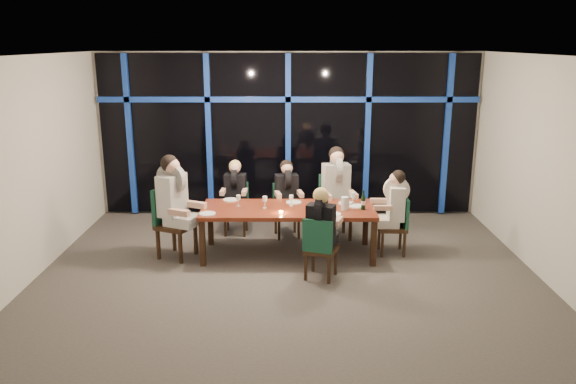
# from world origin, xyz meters

# --- Properties ---
(room) EXTENTS (7.04, 7.00, 3.02)m
(room) POSITION_xyz_m (0.00, 0.00, 2.02)
(room) COLOR #534E49
(room) RESTS_ON ground
(window_wall) EXTENTS (6.86, 0.43, 2.94)m
(window_wall) POSITION_xyz_m (0.01, 2.93, 1.55)
(window_wall) COLOR black
(window_wall) RESTS_ON ground
(dining_table) EXTENTS (2.60, 1.00, 0.75)m
(dining_table) POSITION_xyz_m (0.00, 0.80, 0.68)
(dining_table) COLOR maroon
(dining_table) RESTS_ON ground
(chair_far_left) EXTENTS (0.42, 0.42, 0.86)m
(chair_far_left) POSITION_xyz_m (-0.88, 1.84, 0.48)
(chair_far_left) COLOR #301D10
(chair_far_left) RESTS_ON ground
(chair_far_mid) EXTENTS (0.48, 0.48, 0.89)m
(chair_far_mid) POSITION_xyz_m (-0.03, 1.70, 0.49)
(chair_far_mid) COLOR #301D10
(chair_far_mid) RESTS_ON ground
(chair_far_right) EXTENTS (0.56, 0.56, 1.04)m
(chair_far_right) POSITION_xyz_m (0.78, 1.66, 0.58)
(chair_far_right) COLOR #301D10
(chair_far_right) RESTS_ON ground
(chair_end_left) EXTENTS (0.66, 0.66, 1.07)m
(chair_end_left) POSITION_xyz_m (-1.77, 0.75, 0.60)
(chair_end_left) COLOR #301D10
(chair_end_left) RESTS_ON ground
(chair_end_right) EXTENTS (0.42, 0.42, 0.90)m
(chair_end_right) POSITION_xyz_m (1.67, 0.86, 0.50)
(chair_end_right) COLOR #301D10
(chair_end_right) RESTS_ON ground
(chair_near_mid) EXTENTS (0.53, 0.53, 0.89)m
(chair_near_mid) POSITION_xyz_m (0.43, -0.14, 0.50)
(chair_near_mid) COLOR #301D10
(chair_near_mid) RESTS_ON ground
(diner_far_left) EXTENTS (0.44, 0.54, 0.84)m
(diner_far_left) POSITION_xyz_m (-0.88, 1.77, 0.83)
(diner_far_left) COLOR black
(diner_far_left) RESTS_ON ground
(diner_far_mid) EXTENTS (0.48, 0.59, 0.86)m
(diner_far_mid) POSITION_xyz_m (-0.02, 1.63, 0.85)
(diner_far_mid) COLOR black
(diner_far_mid) RESTS_ON ground
(diner_far_right) EXTENTS (0.57, 0.69, 1.02)m
(diner_far_right) POSITION_xyz_m (0.79, 1.57, 0.99)
(diner_far_right) COLOR black
(diner_far_right) RESTS_ON ground
(diner_end_left) EXTENTS (0.74, 0.68, 1.04)m
(diner_end_left) POSITION_xyz_m (-1.68, 0.71, 1.02)
(diner_end_left) COLOR black
(diner_end_left) RESTS_ON ground
(diner_end_right) EXTENTS (0.56, 0.45, 0.87)m
(diner_end_right) POSITION_xyz_m (1.60, 0.86, 0.86)
(diner_end_right) COLOR silver
(diner_end_right) RESTS_ON ground
(diner_near_mid) EXTENTS (0.54, 0.61, 0.86)m
(diner_near_mid) POSITION_xyz_m (0.45, -0.07, 0.85)
(diner_near_mid) COLOR black
(diner_near_mid) RESTS_ON ground
(plate_far_left) EXTENTS (0.24, 0.24, 0.01)m
(plate_far_left) POSITION_xyz_m (-0.91, 1.21, 0.76)
(plate_far_left) COLOR white
(plate_far_left) RESTS_ON dining_table
(plate_far_mid) EXTENTS (0.24, 0.24, 0.01)m
(plate_far_mid) POSITION_xyz_m (0.09, 1.08, 0.76)
(plate_far_mid) COLOR white
(plate_far_mid) RESTS_ON dining_table
(plate_far_right) EXTENTS (0.24, 0.24, 0.01)m
(plate_far_right) POSITION_xyz_m (0.90, 1.02, 0.76)
(plate_far_right) COLOR white
(plate_far_right) RESTS_ON dining_table
(plate_end_left) EXTENTS (0.24, 0.24, 0.01)m
(plate_end_left) POSITION_xyz_m (-1.17, 0.48, 0.76)
(plate_end_left) COLOR white
(plate_end_left) RESTS_ON dining_table
(plate_end_right) EXTENTS (0.24, 0.24, 0.01)m
(plate_end_right) POSITION_xyz_m (1.03, 0.87, 0.76)
(plate_end_right) COLOR white
(plate_end_right) RESTS_ON dining_table
(plate_near_mid) EXTENTS (0.24, 0.24, 0.01)m
(plate_near_mid) POSITION_xyz_m (0.65, 0.46, 0.76)
(plate_near_mid) COLOR white
(plate_near_mid) RESTS_ON dining_table
(wine_bottle) EXTENTS (0.07, 0.07, 0.29)m
(wine_bottle) POSITION_xyz_m (1.12, 0.71, 0.86)
(wine_bottle) COLOR black
(wine_bottle) RESTS_ON dining_table
(water_pitcher) EXTENTS (0.12, 0.11, 0.20)m
(water_pitcher) POSITION_xyz_m (0.84, 0.69, 0.85)
(water_pitcher) COLOR silver
(water_pitcher) RESTS_ON dining_table
(tea_light) EXTENTS (0.06, 0.06, 0.03)m
(tea_light) POSITION_xyz_m (-0.10, 0.53, 0.77)
(tea_light) COLOR #FFAD4C
(tea_light) RESTS_ON dining_table
(wine_glass_a) EXTENTS (0.07, 0.07, 0.18)m
(wine_glass_a) POSITION_xyz_m (-0.35, 0.79, 0.88)
(wine_glass_a) COLOR white
(wine_glass_a) RESTS_ON dining_table
(wine_glass_b) EXTENTS (0.06, 0.06, 0.17)m
(wine_glass_b) POSITION_xyz_m (0.05, 0.91, 0.87)
(wine_glass_b) COLOR white
(wine_glass_b) RESTS_ON dining_table
(wine_glass_c) EXTENTS (0.07, 0.07, 0.18)m
(wine_glass_c) POSITION_xyz_m (0.55, 0.84, 0.88)
(wine_glass_c) COLOR silver
(wine_glass_c) RESTS_ON dining_table
(wine_glass_d) EXTENTS (0.07, 0.07, 0.17)m
(wine_glass_d) POSITION_xyz_m (-0.75, 0.89, 0.87)
(wine_glass_d) COLOR silver
(wine_glass_d) RESTS_ON dining_table
(wine_glass_e) EXTENTS (0.07, 0.07, 0.19)m
(wine_glass_e) POSITION_xyz_m (0.99, 0.98, 0.89)
(wine_glass_e) COLOR white
(wine_glass_e) RESTS_ON dining_table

